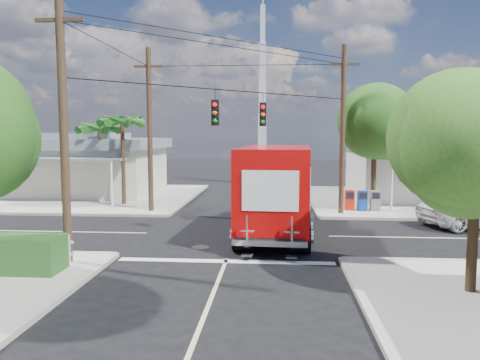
# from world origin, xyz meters

# --- Properties ---
(ground) EXTENTS (120.00, 120.00, 0.00)m
(ground) POSITION_xyz_m (0.00, 0.00, 0.00)
(ground) COLOR black
(ground) RESTS_ON ground
(sidewalk_ne) EXTENTS (14.12, 14.12, 0.14)m
(sidewalk_ne) POSITION_xyz_m (10.88, 10.88, 0.07)
(sidewalk_ne) COLOR #A6A096
(sidewalk_ne) RESTS_ON ground
(sidewalk_nw) EXTENTS (14.12, 14.12, 0.14)m
(sidewalk_nw) POSITION_xyz_m (-10.88, 10.88, 0.07)
(sidewalk_nw) COLOR #A6A096
(sidewalk_nw) RESTS_ON ground
(road_markings) EXTENTS (32.00, 32.00, 0.01)m
(road_markings) POSITION_xyz_m (0.00, -1.47, 0.01)
(road_markings) COLOR beige
(road_markings) RESTS_ON ground
(building_ne) EXTENTS (11.80, 10.20, 4.50)m
(building_ne) POSITION_xyz_m (12.50, 11.97, 2.32)
(building_ne) COLOR silver
(building_ne) RESTS_ON sidewalk_ne
(building_nw) EXTENTS (10.80, 10.20, 4.30)m
(building_nw) POSITION_xyz_m (-12.00, 12.46, 2.22)
(building_nw) COLOR beige
(building_nw) RESTS_ON sidewalk_nw
(radio_tower) EXTENTS (0.80, 0.80, 17.00)m
(radio_tower) POSITION_xyz_m (0.50, 20.00, 5.64)
(radio_tower) COLOR silver
(radio_tower) RESTS_ON ground
(tree_ne_front) EXTENTS (4.21, 4.14, 6.66)m
(tree_ne_front) POSITION_xyz_m (7.21, 6.76, 4.77)
(tree_ne_front) COLOR #422D1C
(tree_ne_front) RESTS_ON sidewalk_ne
(tree_ne_back) EXTENTS (3.77, 3.66, 5.82)m
(tree_ne_back) POSITION_xyz_m (9.81, 8.96, 4.19)
(tree_ne_back) COLOR #422D1C
(tree_ne_back) RESTS_ON sidewalk_ne
(tree_se) EXTENTS (3.67, 3.54, 5.62)m
(tree_se) POSITION_xyz_m (7.01, -7.24, 4.04)
(tree_se) COLOR #422D1C
(tree_se) RESTS_ON sidewalk_se
(palm_nw_front) EXTENTS (3.01, 3.08, 5.59)m
(palm_nw_front) POSITION_xyz_m (-7.50, 7.50, 5.04)
(palm_nw_front) COLOR #422D1C
(palm_nw_front) RESTS_ON sidewalk_nw
(palm_nw_back) EXTENTS (3.01, 3.08, 5.19)m
(palm_nw_back) POSITION_xyz_m (-9.50, 9.00, 4.67)
(palm_nw_back) COLOR #422D1C
(palm_nw_back) RESTS_ON sidewalk_nw
(utility_poles) EXTENTS (12.00, 10.68, 9.00)m
(utility_poles) POSITION_xyz_m (-1.58, 1.60, 4.67)
(utility_poles) COLOR #473321
(utility_poles) RESTS_ON ground
(vending_boxes) EXTENTS (1.90, 0.50, 1.10)m
(vending_boxes) POSITION_xyz_m (6.50, 6.20, 0.69)
(vending_boxes) COLOR red
(vending_boxes) RESTS_ON sidewalk_ne
(delivery_truck) EXTENTS (3.31, 9.04, 3.85)m
(delivery_truck) POSITION_xyz_m (1.74, 0.13, 1.95)
(delivery_truck) COLOR black
(delivery_truck) RESTS_ON ground
(parked_car) EXTENTS (5.82, 3.98, 1.48)m
(parked_car) POSITION_xyz_m (11.18, 2.66, 0.74)
(parked_car) COLOR silver
(parked_car) RESTS_ON ground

